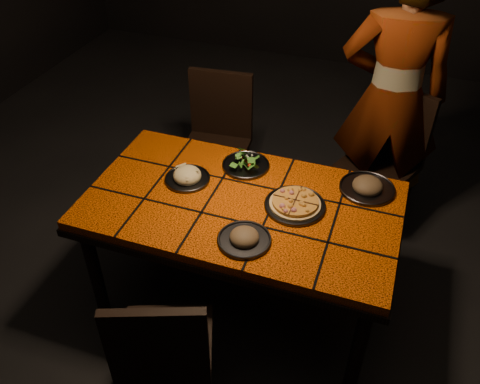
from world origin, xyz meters
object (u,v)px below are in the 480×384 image
(dining_table, at_px, (241,213))
(chair_far_right, at_px, (386,151))
(plate_pizza, at_px, (295,204))
(plate_pasta, at_px, (187,177))
(diner, at_px, (392,99))
(chair_near, at_px, (164,349))
(chair_far_left, at_px, (218,133))

(dining_table, distance_m, chair_far_right, 1.21)
(dining_table, bearing_deg, chair_far_right, 57.57)
(plate_pizza, distance_m, plate_pasta, 0.60)
(diner, distance_m, plate_pasta, 1.36)
(chair_far_right, relative_size, plate_pizza, 3.08)
(chair_far_right, bearing_deg, plate_pasta, -112.12)
(dining_table, distance_m, plate_pasta, 0.36)
(chair_near, bearing_deg, dining_table, -116.50)
(chair_far_left, height_order, plate_pasta, chair_far_left)
(diner, bearing_deg, chair_far_left, 0.73)
(chair_near, bearing_deg, diner, -131.53)
(dining_table, height_order, chair_near, chair_near)
(dining_table, relative_size, chair_far_right, 1.68)
(chair_near, bearing_deg, plate_pizza, -133.33)
(dining_table, bearing_deg, diner, 59.38)
(chair_far_left, height_order, plate_pizza, chair_far_left)
(dining_table, xyz_separation_m, chair_near, (-0.08, -0.79, -0.15))
(chair_near, xyz_separation_m, chair_far_right, (0.73, 1.81, 0.03))
(dining_table, bearing_deg, chair_near, -95.70)
(chair_near, xyz_separation_m, chair_far_left, (-0.39, 1.65, 0.03))
(dining_table, bearing_deg, plate_pizza, 10.16)
(chair_near, distance_m, diner, 1.99)
(dining_table, xyz_separation_m, chair_far_right, (0.65, 1.02, -0.12))
(chair_far_left, relative_size, diner, 0.52)
(chair_near, xyz_separation_m, plate_pasta, (-0.26, 0.86, 0.25))
(chair_far_left, bearing_deg, dining_table, -66.57)
(chair_far_right, distance_m, plate_pasta, 1.38)
(diner, bearing_deg, dining_table, 50.67)
(diner, xyz_separation_m, plate_pizza, (-0.34, -0.99, -0.15))
(chair_far_left, xyz_separation_m, chair_far_right, (1.12, 0.16, 0.00))
(chair_far_right, xyz_separation_m, diner, (-0.03, 0.02, 0.37))
(dining_table, height_order, chair_far_right, chair_far_right)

